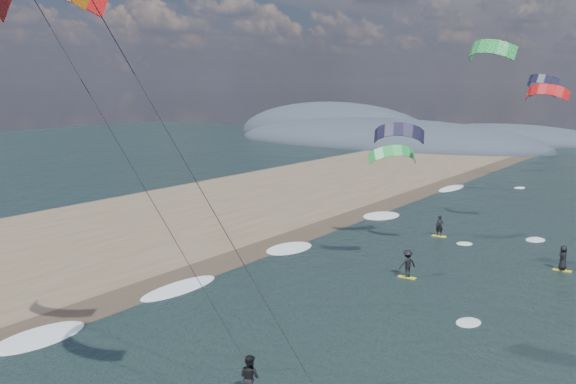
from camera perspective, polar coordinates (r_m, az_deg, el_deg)
The scene contains 7 objects.
wet_sand_strip at distance 35.71m, azimuth -16.85°, elevation -9.87°, with size 3.00×240.00×0.00m, color #382D23.
coastal_hills at distance 133.17m, azimuth 7.85°, elevation 4.60°, with size 80.00×41.00×15.00m.
kitesurfer_near_a at distance 15.95m, azimuth -14.20°, elevation 10.36°, with size 7.93×8.86×15.72m.
kitesurfer_near_b at distance 20.93m, azimuth -16.22°, elevation 5.51°, with size 7.13×8.54×15.63m.
far_kitesurfers at distance 42.62m, azimuth 14.92°, elevation -5.40°, with size 10.91×12.10×1.73m.
bg_kite_field at distance 65.87m, azimuth 22.08°, elevation 8.75°, with size 11.14×67.32×8.74m.
shoreline_surf at distance 37.84m, azimuth -10.03°, elevation -8.47°, with size 2.40×79.40×0.11m.
Camera 1 is at (14.61, -10.72, 11.74)m, focal length 40.00 mm.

